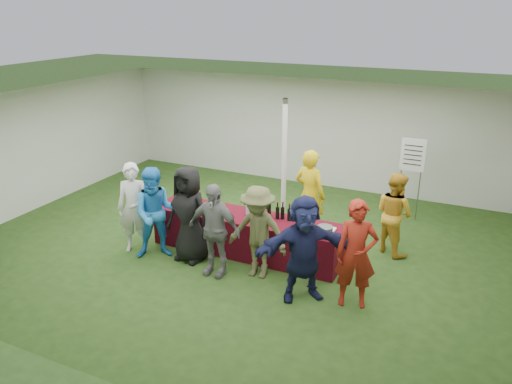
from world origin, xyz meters
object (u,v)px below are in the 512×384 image
at_px(dump_bucket, 325,231).
at_px(customer_6, 356,254).
at_px(customer_4, 258,232).
at_px(customer_5, 304,249).
at_px(staff_pourer, 310,195).
at_px(wine_list_sign, 412,161).
at_px(customer_1, 156,213).
at_px(serving_table, 246,234).
at_px(customer_0, 134,208).
at_px(customer_2, 189,214).
at_px(customer_3, 214,230).
at_px(staff_back, 394,213).

xyz_separation_m(dump_bucket, customer_6, (0.69, -0.63, 0.02)).
xyz_separation_m(customer_4, customer_5, (0.93, -0.32, 0.05)).
relative_size(dump_bucket, staff_pourer, 0.15).
distance_m(wine_list_sign, customer_1, 5.37).
bearing_deg(staff_pourer, customer_6, 141.25).
bearing_deg(serving_table, customer_5, -34.08).
bearing_deg(serving_table, customer_4, -51.06).
distance_m(dump_bucket, customer_6, 0.94).
relative_size(customer_0, customer_2, 0.97).
xyz_separation_m(customer_3, customer_4, (0.71, 0.24, -0.01)).
relative_size(customer_3, customer_4, 1.01).
bearing_deg(customer_1, customer_0, 144.15).
xyz_separation_m(serving_table, customer_1, (-1.41, -0.80, 0.48)).
bearing_deg(wine_list_sign, staff_pourer, -132.66).
bearing_deg(customer_3, customer_4, 19.07).
height_order(customer_4, customer_6, customer_6).
xyz_separation_m(customer_1, customer_5, (2.89, -0.20, 0.01)).
distance_m(customer_0, customer_2, 1.11).
distance_m(customer_2, customer_3, 0.71).
bearing_deg(wine_list_sign, customer_1, -136.51).
bearing_deg(customer_2, customer_1, -159.12).
height_order(staff_back, customer_5, customer_5).
xyz_separation_m(dump_bucket, customer_4, (-1.02, -0.46, -0.02)).
xyz_separation_m(customer_0, customer_5, (3.40, -0.22, 0.00)).
bearing_deg(dump_bucket, customer_2, -169.76).
height_order(wine_list_sign, staff_pourer, staff_pourer).
xyz_separation_m(staff_pourer, customer_3, (-1.00, -2.03, -0.09)).
height_order(staff_pourer, customer_6, staff_pourer).
bearing_deg(staff_back, customer_2, 63.99).
bearing_deg(dump_bucket, wine_list_sign, 73.80).
relative_size(staff_pourer, staff_back, 1.16).
bearing_deg(customer_3, serving_table, 80.83).
distance_m(staff_back, customer_4, 2.67).
height_order(customer_0, customer_6, customer_6).
height_order(staff_back, customer_6, customer_6).
xyz_separation_m(customer_5, customer_6, (0.78, 0.15, 0.00)).
distance_m(serving_table, wine_list_sign, 3.91).
relative_size(serving_table, customer_5, 2.09).
relative_size(staff_back, customer_0, 0.91).
bearing_deg(customer_0, staff_back, -0.24).
xyz_separation_m(staff_pourer, customer_2, (-1.66, -1.76, -0.03)).
relative_size(customer_2, customer_3, 1.08).
distance_m(serving_table, customer_3, 1.03).
height_order(wine_list_sign, customer_1, wine_list_sign).
relative_size(customer_0, customer_4, 1.06).
xyz_separation_m(staff_pourer, customer_0, (-2.76, -1.89, -0.05)).
relative_size(customer_2, customer_6, 1.03).
bearing_deg(customer_6, staff_pourer, 110.43).
bearing_deg(staff_pourer, wine_list_sign, -117.28).
distance_m(serving_table, customer_1, 1.69).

